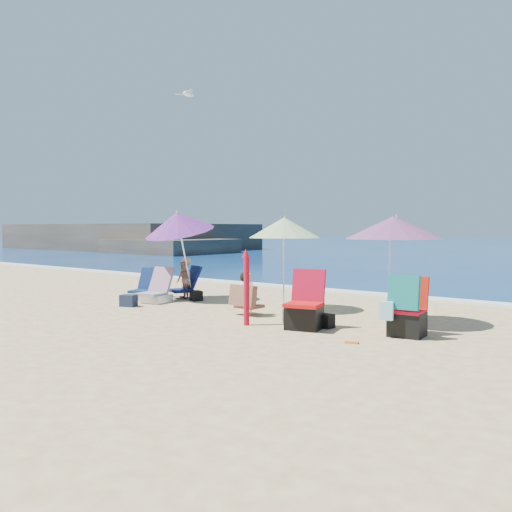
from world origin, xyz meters
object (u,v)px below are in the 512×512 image
Objects in this scene: umbrella_striped at (284,228)px; chair_navy at (147,290)px; umbrella_turquoise at (393,228)px; seagull at (188,94)px; furled_umbrella at (246,283)px; person_center at (246,294)px; umbrella_blue at (178,223)px; chair_rainbow at (156,293)px; camp_chair_left at (305,311)px; camp_chair_right at (406,314)px; person_left at (185,280)px.

umbrella_striped is 3.94m from chair_navy.
umbrella_turquoise is at bearing 2.80° from chair_navy.
chair_navy is at bearing -143.37° from seagull.
furled_umbrella is 1.91× the size of seagull.
chair_navy is 3.50m from person_center.
seagull is (-0.14, 0.48, 2.94)m from umbrella_blue.
person_center is (2.66, -0.14, 0.19)m from chair_rainbow.
umbrella_turquoise reaches higher than person_center.
furled_umbrella is 1.33× the size of camp_chair_left.
person_center is at bearing -2.91° from chair_rainbow.
chair_rainbow is 5.79m from camp_chair_right.
camp_chair_left is (-0.91, -1.30, -1.34)m from umbrella_turquoise.
umbrella_striped reaches higher than camp_chair_left.
umbrella_blue is 2.98m from seagull.
umbrella_blue is 2.63× the size of person_center.
person_left is (-4.24, 1.45, 0.15)m from camp_chair_left.
umbrella_turquoise is at bearing -1.70° from person_left.
seagull is at bearing 176.45° from umbrella_striped.
furled_umbrella is 4.32m from chair_navy.
furled_umbrella reaches higher than chair_navy.
umbrella_turquoise is 2.33m from umbrella_striped.
umbrella_striped is 2.31× the size of person_center.
chair_navy is (-3.63, -0.42, -1.45)m from umbrella_striped.
umbrella_blue is 3.60m from furled_umbrella.
umbrella_striped is 2.80× the size of seagull.
person_left is at bearing 178.30° from umbrella_turquoise.
seagull is (-5.77, 1.17, 4.35)m from camp_chair_right.
furled_umbrella is 3.72m from person_left.
umbrella_blue is 2.53× the size of chair_navy.
person_left is at bearing 88.55° from chair_rainbow.
camp_chair_right is at bearing -0.75° from person_center.
umbrella_turquoise is 2.29× the size of person_center.
camp_chair_left is 1.00× the size of person_left.
umbrella_turquoise is 1.45× the size of furled_umbrella.
person_left is (-2.82, 0.02, -1.20)m from umbrella_striped.
umbrella_blue is at bearing 7.31° from chair_navy.
person_center is (-1.60, 0.48, 0.11)m from camp_chair_left.
umbrella_striped reaches higher than umbrella_turquoise.
umbrella_turquoise is 0.99× the size of umbrella_striped.
umbrella_striped reaches higher than person_center.
camp_chair_right is at bearing -18.65° from umbrella_striped.
camp_chair_right is at bearing -9.98° from person_left.
umbrella_striped is 2.02m from furled_umbrella.
chair_navy is at bearing 171.28° from person_center.
seagull is (-2.83, 0.18, 3.06)m from umbrella_striped.
camp_chair_left is (4.10, -1.13, -1.46)m from umbrella_blue.
camp_chair_left is (4.26, -0.62, 0.09)m from chair_rainbow.
furled_umbrella is at bearing -30.18° from seagull.
umbrella_turquoise reaches higher than chair_navy.
person_left is (-0.14, 0.32, -1.31)m from umbrella_blue.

